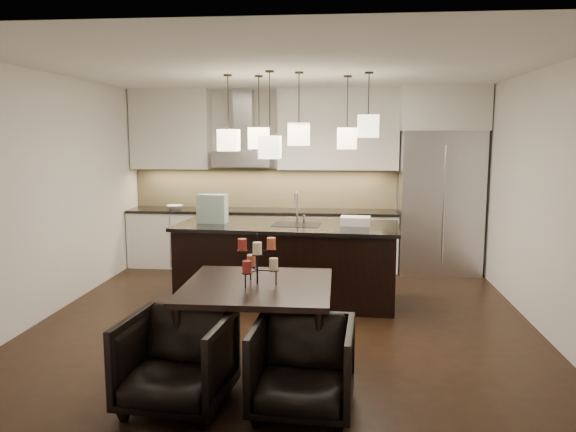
# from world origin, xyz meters

# --- Properties ---
(floor) EXTENTS (5.50, 5.50, 0.02)m
(floor) POSITION_xyz_m (0.00, 0.00, -0.01)
(floor) COLOR black
(floor) RESTS_ON ground
(ceiling) EXTENTS (5.50, 5.50, 0.02)m
(ceiling) POSITION_xyz_m (0.00, 0.00, 2.81)
(ceiling) COLOR white
(ceiling) RESTS_ON wall_back
(wall_back) EXTENTS (5.50, 0.02, 2.80)m
(wall_back) POSITION_xyz_m (0.00, 2.76, 1.40)
(wall_back) COLOR silver
(wall_back) RESTS_ON ground
(wall_front) EXTENTS (5.50, 0.02, 2.80)m
(wall_front) POSITION_xyz_m (0.00, -2.76, 1.40)
(wall_front) COLOR silver
(wall_front) RESTS_ON ground
(wall_left) EXTENTS (0.02, 5.50, 2.80)m
(wall_left) POSITION_xyz_m (-2.76, 0.00, 1.40)
(wall_left) COLOR silver
(wall_left) RESTS_ON ground
(wall_right) EXTENTS (0.02, 5.50, 2.80)m
(wall_right) POSITION_xyz_m (2.76, 0.00, 1.40)
(wall_right) COLOR silver
(wall_right) RESTS_ON ground
(refrigerator) EXTENTS (1.20, 0.72, 2.15)m
(refrigerator) POSITION_xyz_m (2.10, 2.38, 1.07)
(refrigerator) COLOR #B7B7BA
(refrigerator) RESTS_ON floor
(fridge_panel) EXTENTS (1.26, 0.72, 0.65)m
(fridge_panel) POSITION_xyz_m (2.10, 2.38, 2.47)
(fridge_panel) COLOR silver
(fridge_panel) RESTS_ON refrigerator
(lower_cabinets) EXTENTS (4.21, 0.62, 0.88)m
(lower_cabinets) POSITION_xyz_m (-0.62, 2.43, 0.44)
(lower_cabinets) COLOR silver
(lower_cabinets) RESTS_ON floor
(countertop) EXTENTS (4.21, 0.66, 0.04)m
(countertop) POSITION_xyz_m (-0.62, 2.43, 0.90)
(countertop) COLOR black
(countertop) RESTS_ON lower_cabinets
(backsplash) EXTENTS (4.21, 0.02, 0.63)m
(backsplash) POSITION_xyz_m (-0.62, 2.73, 1.24)
(backsplash) COLOR #C5BA80
(backsplash) RESTS_ON countertop
(upper_cab_left) EXTENTS (1.25, 0.35, 1.25)m
(upper_cab_left) POSITION_xyz_m (-2.10, 2.57, 2.17)
(upper_cab_left) COLOR silver
(upper_cab_left) RESTS_ON wall_back
(upper_cab_right) EXTENTS (1.85, 0.35, 1.25)m
(upper_cab_right) POSITION_xyz_m (0.55, 2.57, 2.17)
(upper_cab_right) COLOR silver
(upper_cab_right) RESTS_ON wall_back
(hood_canopy) EXTENTS (0.90, 0.52, 0.24)m
(hood_canopy) POSITION_xyz_m (-0.93, 2.48, 1.72)
(hood_canopy) COLOR #B7B7BA
(hood_canopy) RESTS_ON wall_back
(hood_chimney) EXTENTS (0.30, 0.28, 0.96)m
(hood_chimney) POSITION_xyz_m (-0.93, 2.59, 2.32)
(hood_chimney) COLOR #B7B7BA
(hood_chimney) RESTS_ON hood_canopy
(fruit_bowl) EXTENTS (0.34, 0.34, 0.06)m
(fruit_bowl) POSITION_xyz_m (-2.02, 2.38, 0.95)
(fruit_bowl) COLOR silver
(fruit_bowl) RESTS_ON countertop
(island_body) EXTENTS (2.73, 1.25, 0.94)m
(island_body) POSITION_xyz_m (-0.05, 0.66, 0.47)
(island_body) COLOR black
(island_body) RESTS_ON floor
(island_top) EXTENTS (2.83, 1.34, 0.04)m
(island_top) POSITION_xyz_m (-0.05, 0.66, 0.96)
(island_top) COLOR black
(island_top) RESTS_ON island_body
(faucet) EXTENTS (0.12, 0.26, 0.41)m
(faucet) POSITION_xyz_m (0.06, 0.76, 1.18)
(faucet) COLOR silver
(faucet) RESTS_ON island_top
(tote_bag) EXTENTS (0.38, 0.22, 0.36)m
(tote_bag) POSITION_xyz_m (-1.01, 0.67, 1.16)
(tote_bag) COLOR #24563F
(tote_bag) RESTS_ON island_top
(food_container) EXTENTS (0.38, 0.28, 0.11)m
(food_container) POSITION_xyz_m (0.79, 0.64, 1.03)
(food_container) COLOR silver
(food_container) RESTS_ON island_top
(dining_table) EXTENTS (1.30, 1.30, 0.78)m
(dining_table) POSITION_xyz_m (-0.11, -1.46, 0.39)
(dining_table) COLOR black
(dining_table) RESTS_ON floor
(candelabra) EXTENTS (0.38, 0.38, 0.46)m
(candelabra) POSITION_xyz_m (-0.11, -1.46, 1.01)
(candelabra) COLOR black
(candelabra) RESTS_ON dining_table
(candle_a) EXTENTS (0.08, 0.08, 0.10)m
(candle_a) POSITION_xyz_m (0.03, -1.46, 0.96)
(candle_a) COLOR beige
(candle_a) RESTS_ON candelabra
(candle_b) EXTENTS (0.08, 0.08, 0.10)m
(candle_b) POSITION_xyz_m (-0.19, -1.34, 0.96)
(candle_b) COLOR #D25F3E
(candle_b) RESTS_ON candelabra
(candle_c) EXTENTS (0.08, 0.08, 0.10)m
(candle_c) POSITION_xyz_m (-0.19, -1.59, 0.96)
(candle_c) COLOR maroon
(candle_c) RESTS_ON candelabra
(candle_d) EXTENTS (0.08, 0.08, 0.10)m
(candle_d) POSITION_xyz_m (0.00, -1.37, 1.13)
(candle_d) COLOR #D25F3E
(candle_d) RESTS_ON candelabra
(candle_e) EXTENTS (0.08, 0.08, 0.10)m
(candle_e) POSITION_xyz_m (-0.25, -1.44, 1.13)
(candle_e) COLOR maroon
(candle_e) RESTS_ON candelabra
(candle_f) EXTENTS (0.08, 0.08, 0.10)m
(candle_f) POSITION_xyz_m (-0.09, -1.60, 1.13)
(candle_f) COLOR beige
(candle_f) RESTS_ON candelabra
(armchair_left) EXTENTS (0.86, 0.88, 0.73)m
(armchair_left) POSITION_xyz_m (-0.62, -2.24, 0.37)
(armchair_left) COLOR black
(armchair_left) RESTS_ON floor
(armchair_right) EXTENTS (0.80, 0.82, 0.71)m
(armchair_right) POSITION_xyz_m (0.34, -2.24, 0.35)
(armchair_right) COLOR black
(armchair_right) RESTS_ON floor
(pendant_a) EXTENTS (0.24, 0.24, 0.26)m
(pendant_a) POSITION_xyz_m (-0.75, 0.50, 2.02)
(pendant_a) COLOR #F7E9B9
(pendant_a) RESTS_ON ceiling
(pendant_b) EXTENTS (0.24, 0.24, 0.26)m
(pendant_b) POSITION_xyz_m (-0.40, 0.65, 2.05)
(pendant_b) COLOR #F7E9B9
(pendant_b) RESTS_ON ceiling
(pendant_c) EXTENTS (0.24, 0.24, 0.26)m
(pendant_c) POSITION_xyz_m (0.12, 0.30, 2.09)
(pendant_c) COLOR #F7E9B9
(pendant_c) RESTS_ON ceiling
(pendant_d) EXTENTS (0.24, 0.24, 0.26)m
(pendant_d) POSITION_xyz_m (0.68, 0.76, 2.04)
(pendant_d) COLOR #F7E9B9
(pendant_d) RESTS_ON ceiling
(pendant_e) EXTENTS (0.24, 0.24, 0.26)m
(pendant_e) POSITION_xyz_m (0.91, 0.40, 2.19)
(pendant_e) COLOR #F7E9B9
(pendant_e) RESTS_ON ceiling
(pendant_f) EXTENTS (0.24, 0.24, 0.26)m
(pendant_f) POSITION_xyz_m (-0.20, 0.15, 1.95)
(pendant_f) COLOR #F7E9B9
(pendant_f) RESTS_ON ceiling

